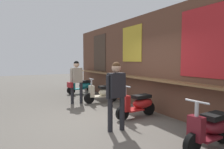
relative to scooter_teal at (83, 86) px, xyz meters
The scene contains 8 objects.
ground_plane 4.77m from the scooter_teal, 13.16° to the right, with size 37.23×37.23×0.00m, color #605B54.
market_stall_facade 4.88m from the scooter_teal, 11.42° to the left, with size 13.30×0.61×3.23m.
scooter_teal is the anchor object (origin of this frame).
scooter_cream 2.29m from the scooter_teal, ahead, with size 0.49×1.40×0.97m.
scooter_red 4.63m from the scooter_teal, ahead, with size 0.49×1.40×0.97m.
scooter_maroon 6.94m from the scooter_teal, ahead, with size 0.49×1.40×0.97m.
shopper_with_handbag 2.33m from the scooter_teal, 26.54° to the right, with size 0.40×0.65×1.64m.
shopper_browsing 5.43m from the scooter_teal, 12.12° to the right, with size 0.25×0.56×1.64m.
Camera 1 is at (4.62, -2.36, 1.69)m, focal length 31.72 mm.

